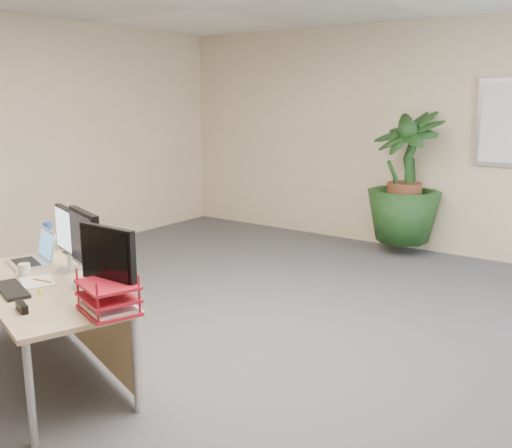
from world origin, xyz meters
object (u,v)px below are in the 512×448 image
Objects in this scene: floor_plant at (404,191)px; laptop at (35,255)px; monitor_right at (85,244)px; desk at (58,301)px; monitor_left at (68,235)px.

laptop is (-1.23, -4.04, -0.06)m from floor_plant.
floor_plant is 3.67× the size of laptop.
laptop is at bearing 170.46° from monitor_right.
monitor_right is (-0.49, -4.16, 0.17)m from floor_plant.
desk is 4.34× the size of laptop.
desk is 0.57m from laptop.
desk is 3.59× the size of monitor_right.
floor_plant is at bearing 83.35° from monitor_right.
floor_plant reaches higher than desk.
monitor_left is at bearing -102.10° from floor_plant.
laptop is at bearing -176.17° from monitor_left.
floor_plant is at bearing 77.90° from monitor_left.
floor_plant is at bearing 80.30° from desk.
monitor_left reaches higher than laptop.
monitor_left is 0.40m from monitor_right.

